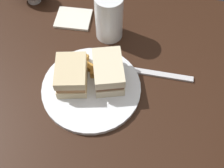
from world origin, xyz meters
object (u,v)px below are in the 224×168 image
(napkin, at_px, (73,18))
(fork, at_px, (161,75))
(pint_glass, at_px, (109,20))
(sandwich_half_right, at_px, (72,75))
(plate, at_px, (91,88))
(sandwich_half_left, at_px, (108,72))

(napkin, xyz_separation_m, fork, (0.31, -0.13, -0.00))
(pint_glass, height_order, napkin, pint_glass)
(sandwich_half_right, height_order, pint_glass, pint_glass)
(plate, height_order, sandwich_half_right, sandwich_half_right)
(sandwich_half_left, height_order, napkin, sandwich_half_left)
(sandwich_half_right, height_order, napkin, sandwich_half_right)
(napkin, relative_size, fork, 0.61)
(plate, xyz_separation_m, pint_glass, (-0.01, 0.20, 0.06))
(sandwich_half_right, relative_size, fork, 0.68)
(napkin, bearing_deg, fork, -22.83)
(pint_glass, bearing_deg, sandwich_half_left, -73.58)
(sandwich_half_left, xyz_separation_m, sandwich_half_right, (-0.09, -0.04, -0.00))
(sandwich_half_left, xyz_separation_m, pint_glass, (-0.05, 0.17, 0.02))
(napkin, bearing_deg, sandwich_half_left, -47.43)
(fork, bearing_deg, sandwich_half_left, 19.20)
(plate, distance_m, sandwich_half_right, 0.07)
(sandwich_half_left, bearing_deg, pint_glass, 106.42)
(fork, bearing_deg, plate, 24.51)
(plate, relative_size, pint_glass, 1.83)
(sandwich_half_right, bearing_deg, sandwich_half_left, 22.90)
(pint_glass, xyz_separation_m, fork, (0.18, -0.10, -0.06))
(plate, distance_m, fork, 0.20)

